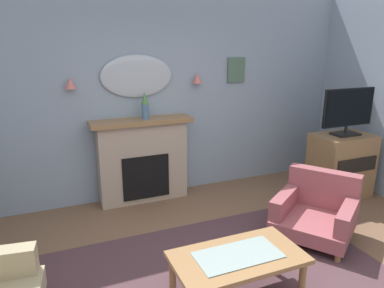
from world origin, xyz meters
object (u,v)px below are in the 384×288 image
(framed_picture, at_px, (236,70))
(tv_cabinet, at_px, (340,165))
(fireplace, at_px, (143,161))
(wall_mirror, at_px, (137,76))
(armchair_beside_couch, at_px, (317,210))
(tv_flatscreen, at_px, (348,110))
(mantel_vase_left, at_px, (145,105))
(wall_sconce_left, at_px, (70,83))
(wall_sconce_right, at_px, (197,78))
(coffee_table, at_px, (237,261))

(framed_picture, bearing_deg, tv_cabinet, -42.86)
(fireplace, xyz_separation_m, wall_mirror, (0.00, 0.14, 1.14))
(wall_mirror, xyz_separation_m, tv_cabinet, (2.65, -1.06, -1.26))
(armchair_beside_couch, distance_m, tv_flatscreen, 1.62)
(mantel_vase_left, bearing_deg, framed_picture, 7.08)
(framed_picture, bearing_deg, fireplace, -174.23)
(framed_picture, height_order, tv_flatscreen, framed_picture)
(wall_mirror, height_order, framed_picture, wall_mirror)
(wall_sconce_left, height_order, wall_sconce_right, same)
(tv_cabinet, distance_m, tv_flatscreen, 0.80)
(mantel_vase_left, relative_size, coffee_table, 0.33)
(fireplace, bearing_deg, framed_picture, 5.77)
(tv_cabinet, bearing_deg, wall_mirror, 158.24)
(fireplace, relative_size, tv_cabinet, 1.51)
(mantel_vase_left, distance_m, armchair_beside_couch, 2.47)
(coffee_table, xyz_separation_m, tv_cabinet, (2.47, 1.39, 0.07))
(wall_sconce_right, xyz_separation_m, coffee_table, (-0.67, -2.40, -1.28))
(mantel_vase_left, bearing_deg, armchair_beside_couch, -47.66)
(wall_mirror, height_order, tv_flatscreen, wall_mirror)
(fireplace, relative_size, mantel_vase_left, 3.77)
(coffee_table, bearing_deg, wall_sconce_left, 113.19)
(mantel_vase_left, height_order, wall_sconce_right, wall_sconce_right)
(armchair_beside_couch, bearing_deg, wall_sconce_right, 111.83)
(armchair_beside_couch, relative_size, tv_flatscreen, 1.34)
(fireplace, distance_m, armchair_beside_couch, 2.32)
(wall_sconce_left, height_order, tv_flatscreen, wall_sconce_left)
(fireplace, height_order, mantel_vase_left, mantel_vase_left)
(framed_picture, distance_m, tv_flatscreen, 1.66)
(fireplace, bearing_deg, wall_mirror, 90.00)
(tv_flatscreen, bearing_deg, tv_cabinet, 90.00)
(wall_mirror, distance_m, tv_cabinet, 3.12)
(fireplace, bearing_deg, armchair_beside_couch, -47.21)
(framed_picture, bearing_deg, wall_sconce_right, -174.73)
(tv_flatscreen, bearing_deg, mantel_vase_left, 160.73)
(fireplace, height_order, wall_sconce_right, wall_sconce_right)
(wall_sconce_right, xyz_separation_m, armchair_beside_couch, (0.71, -1.78, -1.35))
(wall_sconce_left, bearing_deg, framed_picture, 1.46)
(fireplace, xyz_separation_m, framed_picture, (1.50, 0.15, 1.18))
(fireplace, xyz_separation_m, tv_flatscreen, (2.65, -0.94, 0.68))
(wall_mirror, xyz_separation_m, wall_sconce_right, (0.85, -0.05, -0.05))
(armchair_beside_couch, xyz_separation_m, tv_flatscreen, (1.09, 0.75, 0.94))
(framed_picture, relative_size, coffee_table, 0.33)
(coffee_table, bearing_deg, framed_picture, 61.70)
(tv_flatscreen, bearing_deg, wall_sconce_left, 163.62)
(fireplace, xyz_separation_m, coffee_table, (0.18, -2.31, -0.19))
(wall_sconce_left, xyz_separation_m, coffee_table, (1.03, -2.40, -1.28))
(framed_picture, bearing_deg, mantel_vase_left, -172.92)
(coffee_table, bearing_deg, wall_mirror, 94.14)
(wall_mirror, height_order, wall_sconce_right, wall_mirror)
(framed_picture, bearing_deg, wall_sconce_left, -178.54)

